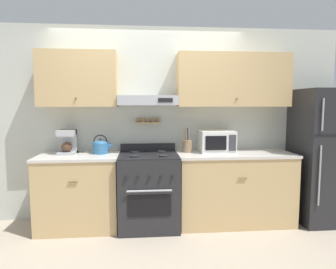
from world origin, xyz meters
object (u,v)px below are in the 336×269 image
object	(u,v)px
stove_range	(149,190)
tea_kettle	(101,146)
refrigerator	(325,156)
utensil_crock	(187,146)
microwave	(216,141)
coffee_maker	(68,142)

from	to	relation	value
stove_range	tea_kettle	xyz separation A→B (m)	(-0.60, 0.13, 0.54)
refrigerator	utensil_crock	world-z (taller)	refrigerator
stove_range	utensil_crock	world-z (taller)	utensil_crock
stove_range	utensil_crock	size ratio (longest dim) A/B	3.25
stove_range	microwave	xyz separation A→B (m)	(0.89, 0.15, 0.59)
microwave	utensil_crock	size ratio (longest dim) A/B	1.41
tea_kettle	stove_range	bearing A→B (deg)	-12.41
coffee_maker	utensil_crock	distance (m)	1.52
stove_range	refrigerator	world-z (taller)	refrigerator
microwave	coffee_maker	bearing A→B (deg)	179.71
tea_kettle	utensil_crock	xyz separation A→B (m)	(1.10, 0.00, -0.01)
refrigerator	microwave	xyz separation A→B (m)	(-1.41, 0.15, 0.19)
stove_range	coffee_maker	size ratio (longest dim) A/B	3.36
refrigerator	tea_kettle	size ratio (longest dim) A/B	6.78
microwave	utensil_crock	bearing A→B (deg)	-177.36
coffee_maker	microwave	world-z (taller)	coffee_maker
stove_range	tea_kettle	distance (m)	0.82
microwave	stove_range	bearing A→B (deg)	-170.48
refrigerator	stove_range	bearing A→B (deg)	179.92
stove_range	microwave	size ratio (longest dim) A/B	2.30
refrigerator	utensil_crock	size ratio (longest dim) A/B	5.55
refrigerator	coffee_maker	size ratio (longest dim) A/B	5.74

